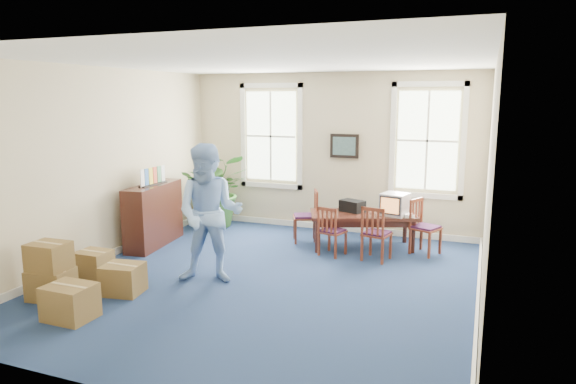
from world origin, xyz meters
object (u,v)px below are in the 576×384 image
(potted_plant, at_px, (218,190))
(cardboard_boxes, at_px, (68,269))
(crt_tv, at_px, (395,204))
(man, at_px, (210,214))
(chair_near_left, at_px, (332,231))
(credenza, at_px, (154,214))
(conference_table, at_px, (363,230))

(potted_plant, bearing_deg, cardboard_boxes, -89.36)
(crt_tv, xyz_separation_m, man, (-2.26, -2.59, 0.19))
(crt_tv, xyz_separation_m, chair_near_left, (-0.94, -0.69, -0.40))
(credenza, bearing_deg, conference_table, 11.64)
(crt_tv, height_order, man, man)
(crt_tv, bearing_deg, conference_table, -161.52)
(crt_tv, distance_m, credenza, 4.40)
(conference_table, xyz_separation_m, man, (-1.70, -2.54, 0.71))
(man, bearing_deg, chair_near_left, 38.78)
(crt_tv, xyz_separation_m, cardboard_boxes, (-3.74, -3.87, -0.42))
(conference_table, bearing_deg, credenza, 178.06)
(chair_near_left, xyz_separation_m, cardboard_boxes, (-2.80, -3.18, -0.02))
(chair_near_left, height_order, potted_plant, potted_plant)
(conference_table, distance_m, crt_tv, 0.76)
(chair_near_left, bearing_deg, credenza, 25.74)
(crt_tv, bearing_deg, man, -117.05)
(credenza, bearing_deg, crt_tv, 9.84)
(conference_table, height_order, credenza, credenza)
(credenza, bearing_deg, chair_near_left, 3.21)
(credenza, bearing_deg, man, -41.06)
(man, distance_m, cardboard_boxes, 2.05)
(chair_near_left, xyz_separation_m, credenza, (-3.26, -0.59, 0.15))
(chair_near_left, height_order, cardboard_boxes, chair_near_left)
(crt_tv, height_order, chair_near_left, crt_tv)
(conference_table, distance_m, credenza, 3.85)
(man, distance_m, credenza, 2.38)
(man, bearing_deg, crt_tv, 32.35)
(chair_near_left, bearing_deg, conference_table, -105.46)
(chair_near_left, height_order, credenza, credenza)
(chair_near_left, distance_m, credenza, 3.31)
(man, relative_size, potted_plant, 1.31)
(crt_tv, distance_m, man, 3.44)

